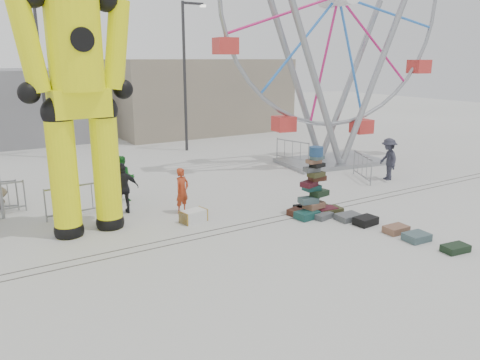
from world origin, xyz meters
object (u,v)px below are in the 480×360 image
lamp_post_right (186,69)px  pedestrian_black (123,188)px  suitcase_tower (313,196)px  barricade_dummy_c (77,200)px  ferris_wheel (337,19)px  barricade_wheel_back (292,151)px  pedestrian_grey (388,159)px  crash_test_dummy (78,82)px  barricade_wheel_front (362,167)px  steamer_trunk (193,216)px  pedestrian_red (182,191)px  lamp_post_left (43,70)px  pedestrian_green (123,179)px

lamp_post_right → pedestrian_black: bearing=-126.5°
suitcase_tower → barricade_dummy_c: suitcase_tower is taller
lamp_post_right → ferris_wheel: size_ratio=0.58×
lamp_post_right → suitcase_tower: 13.10m
barricade_wheel_back → pedestrian_grey: 5.17m
suitcase_tower → crash_test_dummy: bearing=158.8°
barricade_wheel_back → barricade_wheel_front: bearing=-9.9°
crash_test_dummy → barricade_wheel_back: crash_test_dummy is taller
steamer_trunk → crash_test_dummy: bearing=154.7°
suitcase_tower → pedestrian_red: size_ratio=1.49×
lamp_post_left → crash_test_dummy: 12.18m
lamp_post_left → barricade_wheel_front: (10.52, -11.94, -3.93)m
suitcase_tower → crash_test_dummy: 8.08m
steamer_trunk → pedestrian_black: (-1.60, 1.98, 0.68)m
ferris_wheel → barricade_wheel_front: (-1.03, -3.12, -6.29)m
ferris_wheel → barricade_wheel_front: bearing=-100.9°
suitcase_tower → barricade_wheel_front: suitcase_tower is taller
barricade_wheel_front → pedestrian_black: pedestrian_black is taller
ferris_wheel → pedestrian_black: (-11.20, -2.18, -5.97)m
barricade_wheel_front → pedestrian_black: size_ratio=1.15×
suitcase_tower → pedestrian_black: suitcase_tower is taller
crash_test_dummy → ferris_wheel: 13.28m
pedestrian_red → pedestrian_grey: pedestrian_grey is taller
ferris_wheel → pedestrian_black: size_ratio=8.01×
crash_test_dummy → barricade_wheel_back: size_ratio=4.21×
lamp_post_right → steamer_trunk: size_ratio=9.85×
ferris_wheel → steamer_trunk: bearing=-149.1°
ferris_wheel → barricade_wheel_back: size_ratio=6.95×
lamp_post_left → barricade_wheel_back: size_ratio=4.00×
lamp_post_right → barricade_wheel_front: (3.52, -9.94, -3.93)m
steamer_trunk → ferris_wheel: bearing=14.0°
ferris_wheel → suitcase_tower: bearing=-128.9°
pedestrian_red → pedestrian_black: bearing=125.7°
steamer_trunk → lamp_post_left: bearing=89.0°
pedestrian_green → pedestrian_grey: (10.66, -2.86, 0.06)m
crash_test_dummy → steamer_trunk: bearing=-19.2°
crash_test_dummy → pedestrian_grey: (12.53, -0.39, -3.54)m
ferris_wheel → barricade_dummy_c: bearing=-164.9°
steamer_trunk → pedestrian_black: size_ratio=0.47×
pedestrian_black → lamp_post_right: bearing=-121.2°
ferris_wheel → crash_test_dummy: bearing=-157.9°
pedestrian_black → crash_test_dummy: bearing=43.3°
lamp_post_right → ferris_wheel: bearing=-56.3°
barricade_wheel_back → pedestrian_red: (-8.12, -4.46, 0.23)m
steamer_trunk → suitcase_tower: bearing=-31.1°
lamp_post_left → barricade_wheel_front: size_ratio=4.00×
lamp_post_left → pedestrian_black: lamp_post_left is taller
suitcase_tower → pedestrian_red: (-3.62, 2.47, 0.13)m
lamp_post_left → barricade_dummy_c: (-1.07, -10.52, -3.93)m
barricade_wheel_back → pedestrian_black: (-9.81, -3.48, 0.32)m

